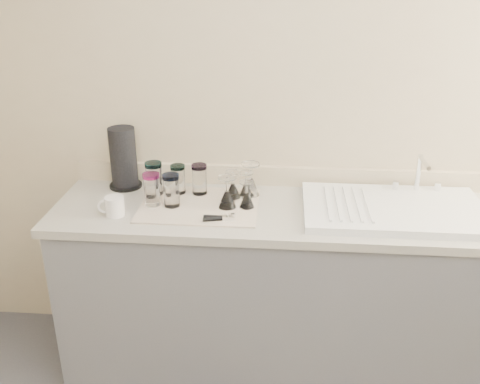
# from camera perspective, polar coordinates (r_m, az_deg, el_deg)

# --- Properties ---
(room_envelope) EXTENTS (3.54, 3.50, 2.52)m
(room_envelope) POSITION_cam_1_polar(r_m,az_deg,el_deg) (1.13, 2.73, 2.36)
(room_envelope) COLOR #4C4C51
(room_envelope) RESTS_ON ground
(counter_unit) EXTENTS (2.06, 0.62, 0.90)m
(counter_unit) POSITION_cam_1_polar(r_m,az_deg,el_deg) (2.72, 3.31, -10.36)
(counter_unit) COLOR slate
(counter_unit) RESTS_ON ground
(sink_unit) EXTENTS (0.82, 0.50, 0.22)m
(sink_unit) POSITION_cam_1_polar(r_m,az_deg,el_deg) (2.54, 16.11, -1.72)
(sink_unit) COLOR white
(sink_unit) RESTS_ON counter_unit
(dish_towel) EXTENTS (0.55, 0.42, 0.01)m
(dish_towel) POSITION_cam_1_polar(r_m,az_deg,el_deg) (2.52, -4.33, -1.42)
(dish_towel) COLOR silver
(dish_towel) RESTS_ON counter_unit
(tumbler_teal) EXTENTS (0.08, 0.08, 0.16)m
(tumbler_teal) POSITION_cam_1_polar(r_m,az_deg,el_deg) (2.63, -9.15, 1.46)
(tumbler_teal) COLOR white
(tumbler_teal) RESTS_ON dish_towel
(tumbler_cyan) EXTENTS (0.07, 0.07, 0.14)m
(tumbler_cyan) POSITION_cam_1_polar(r_m,az_deg,el_deg) (2.63, -6.62, 1.40)
(tumbler_cyan) COLOR white
(tumbler_cyan) RESTS_ON dish_towel
(tumbler_purple) EXTENTS (0.08, 0.08, 0.15)m
(tumbler_purple) POSITION_cam_1_polar(r_m,az_deg,el_deg) (2.61, -4.35, 1.39)
(tumbler_purple) COLOR white
(tumbler_purple) RESTS_ON dish_towel
(tumbler_magenta) EXTENTS (0.08, 0.08, 0.16)m
(tumbler_magenta) POSITION_cam_1_polar(r_m,az_deg,el_deg) (2.51, -9.38, 0.32)
(tumbler_magenta) COLOR white
(tumbler_magenta) RESTS_ON dish_towel
(tumbler_blue) EXTENTS (0.08, 0.08, 0.16)m
(tumbler_blue) POSITION_cam_1_polar(r_m,az_deg,el_deg) (2.49, -7.34, 0.21)
(tumbler_blue) COLOR white
(tumbler_blue) RESTS_ON dish_towel
(goblet_back_left) EXTENTS (0.07, 0.07, 0.13)m
(goblet_back_left) POSITION_cam_1_polar(r_m,az_deg,el_deg) (2.57, -0.76, 0.33)
(goblet_back_left) COLOR white
(goblet_back_left) RESTS_ON dish_towel
(goblet_back_right) EXTENTS (0.07, 0.07, 0.13)m
(goblet_back_right) POSITION_cam_1_polar(r_m,az_deg,el_deg) (2.58, 0.66, 0.40)
(goblet_back_right) COLOR white
(goblet_back_right) RESTS_ON dish_towel
(goblet_front_left) EXTENTS (0.08, 0.08, 0.15)m
(goblet_front_left) POSITION_cam_1_polar(r_m,az_deg,el_deg) (2.46, -1.37, -0.53)
(goblet_front_left) COLOR white
(goblet_front_left) RESTS_ON dish_towel
(goblet_front_right) EXTENTS (0.07, 0.07, 0.13)m
(goblet_front_right) POSITION_cam_1_polar(r_m,az_deg,el_deg) (2.47, 0.74, -0.70)
(goblet_front_right) COLOR white
(goblet_front_right) RESTS_ON dish_towel
(goblet_extra) EXTENTS (0.09, 0.09, 0.16)m
(goblet_extra) POSITION_cam_1_polar(r_m,az_deg,el_deg) (2.60, 1.11, 0.84)
(goblet_extra) COLOR white
(goblet_extra) RESTS_ON dish_towel
(can_opener) EXTENTS (0.14, 0.05, 0.02)m
(can_opener) POSITION_cam_1_polar(r_m,az_deg,el_deg) (2.36, -2.25, -2.78)
(can_opener) COLOR silver
(can_opener) RESTS_ON dish_towel
(white_mug) EXTENTS (0.13, 0.10, 0.09)m
(white_mug) POSITION_cam_1_polar(r_m,az_deg,el_deg) (2.47, -13.28, -1.48)
(white_mug) COLOR white
(white_mug) RESTS_ON counter_unit
(paper_towel_roll) EXTENTS (0.16, 0.16, 0.31)m
(paper_towel_roll) POSITION_cam_1_polar(r_m,az_deg,el_deg) (2.74, -12.33, 3.50)
(paper_towel_roll) COLOR black
(paper_towel_roll) RESTS_ON counter_unit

